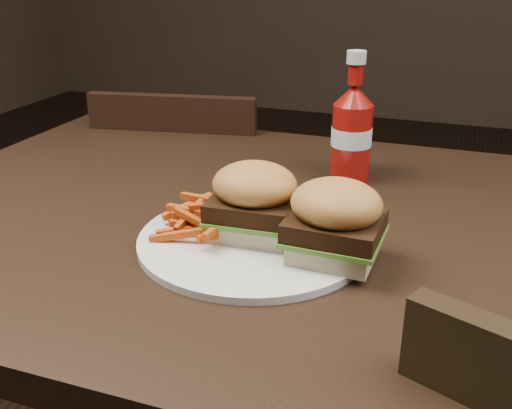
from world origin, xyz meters
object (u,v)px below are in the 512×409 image
(dining_table, at_px, (290,230))
(ketchup_bottle, at_px, (351,144))
(plate, at_px, (253,240))
(chair_far, at_px, (198,235))
(tumbler, at_px, (352,142))

(dining_table, distance_m, ketchup_bottle, 0.20)
(plate, height_order, ketchup_bottle, ketchup_bottle)
(chair_far, xyz_separation_m, ketchup_bottle, (0.43, -0.32, 0.38))
(dining_table, bearing_deg, tumbler, 77.90)
(chair_far, bearing_deg, ketchup_bottle, 132.81)
(plate, bearing_deg, tumbler, 77.76)
(plate, bearing_deg, chair_far, 121.49)
(dining_table, relative_size, plate, 4.11)
(dining_table, height_order, plate, plate)
(dining_table, bearing_deg, chair_far, 127.65)
(tumbler, bearing_deg, plate, -102.24)
(plate, distance_m, tumbler, 0.31)
(dining_table, relative_size, tumbler, 12.75)
(chair_far, xyz_separation_m, tumbler, (0.43, -0.30, 0.38))
(chair_far, relative_size, tumbler, 3.91)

